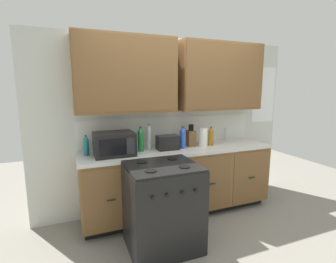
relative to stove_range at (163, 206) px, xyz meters
name	(u,v)px	position (x,y,z in m)	size (l,w,h in m)	color
ground_plane	(188,223)	(0.48, 0.33, -0.47)	(8.00, 8.00, 0.00)	gray
wall_unit	(174,95)	(0.49, 0.83, 1.18)	(3.83, 0.40, 2.42)	silver
counter_run	(180,180)	(0.49, 0.63, 0.01)	(2.66, 0.64, 0.93)	black
stove_range	(163,206)	(0.00, 0.00, 0.00)	(0.76, 0.68, 0.95)	black
microwave	(114,144)	(-0.40, 0.61, 0.60)	(0.48, 0.37, 0.28)	black
toaster	(168,143)	(0.31, 0.63, 0.56)	(0.28, 0.18, 0.19)	black
knife_block	(191,138)	(0.69, 0.71, 0.58)	(0.11, 0.14, 0.31)	brown
sink_faucet	(225,134)	(1.35, 0.84, 0.56)	(0.02, 0.02, 0.20)	#B2B5BA
paper_towel_roll	(203,137)	(0.85, 0.63, 0.59)	(0.12, 0.12, 0.26)	white
bottle_green	(141,139)	(-0.05, 0.67, 0.62)	(0.08, 0.08, 0.32)	#237A38
bottle_teal	(86,146)	(-0.72, 0.72, 0.58)	(0.07, 0.07, 0.25)	#1E707A
bottle_blue	(183,138)	(0.53, 0.63, 0.61)	(0.08, 0.08, 0.30)	blue
bottle_clear	(149,137)	(0.09, 0.77, 0.62)	(0.06, 0.06, 0.34)	silver
bottle_amber	(211,136)	(0.97, 0.64, 0.59)	(0.07, 0.07, 0.27)	#9E6619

